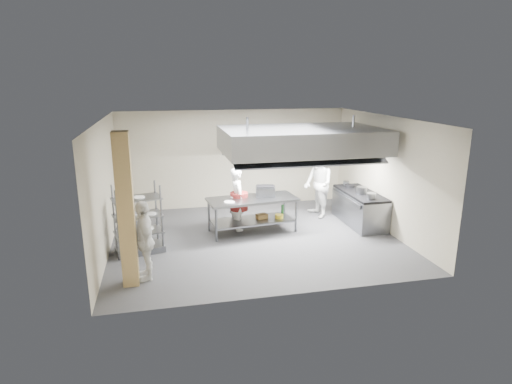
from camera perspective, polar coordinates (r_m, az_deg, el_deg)
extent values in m
plane|color=#282829|center=(10.88, -0.16, -6.17)|extent=(7.00, 7.00, 0.00)
plane|color=silver|center=(10.20, -0.17, 9.77)|extent=(7.00, 7.00, 0.00)
plane|color=tan|center=(13.32, -2.93, 4.45)|extent=(7.00, 0.00, 7.00)
plane|color=tan|center=(10.30, -19.56, 0.48)|extent=(0.00, 6.00, 6.00)
plane|color=tan|center=(11.68, 16.87, 2.33)|extent=(0.00, 6.00, 6.00)
cube|color=tan|center=(8.41, -16.95, -2.44)|extent=(0.30, 0.30, 3.00)
cube|color=gray|center=(10.99, 6.06, 6.91)|extent=(4.00, 2.50, 0.60)
cube|color=white|center=(10.79, 1.46, 5.12)|extent=(1.60, 0.12, 0.04)
cube|color=white|center=(11.36, 10.35, 5.38)|extent=(1.60, 0.12, 0.04)
cube|color=gray|center=(13.58, 4.71, 4.62)|extent=(1.50, 0.28, 0.04)
cube|color=gray|center=(11.08, -0.50, -0.97)|extent=(2.40, 1.21, 0.06)
cube|color=slate|center=(11.26, -0.49, -3.82)|extent=(2.20, 1.10, 0.04)
cube|color=slate|center=(12.18, 13.63, -2.19)|extent=(0.80, 2.00, 0.84)
cube|color=black|center=(12.06, 13.76, -0.15)|extent=(0.78, 1.96, 0.06)
imported|color=white|center=(11.27, -2.48, -0.92)|extent=(0.46, 0.65, 1.68)
imported|color=white|center=(12.43, 8.26, 1.04)|extent=(0.81, 1.00, 1.94)
imported|color=white|center=(8.80, -14.65, -6.23)|extent=(0.52, 1.00, 1.62)
cube|color=slate|center=(11.28, 1.26, 0.11)|extent=(0.57, 0.48, 0.24)
cube|color=olive|center=(11.34, 0.77, -3.23)|extent=(0.32, 0.26, 0.12)
cylinder|color=gray|center=(11.86, 13.91, 0.22)|extent=(0.28, 0.28, 0.19)
cylinder|color=white|center=(10.25, -15.36, -5.00)|extent=(0.28, 0.28, 0.05)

